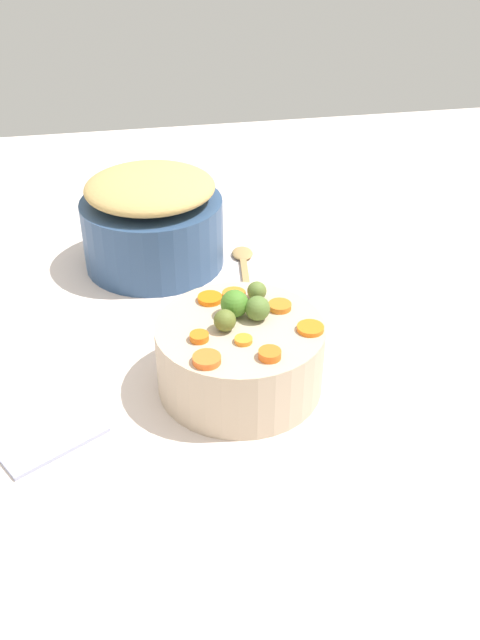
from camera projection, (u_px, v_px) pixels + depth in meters
tabletop at (207, 377)px, 1.10m from camera, size 2.40×2.40×0.02m
serving_bowl_carrots at (240, 356)px, 1.04m from camera, size 0.25×0.25×0.11m
metal_pot at (153, 232)px, 1.35m from camera, size 0.27×0.27×0.13m
stuffing_mound at (150, 187)px, 1.30m from camera, size 0.25×0.25×0.05m
carrot_slice_0 at (310, 328)px, 1.00m from camera, size 0.04×0.04×0.01m
carrot_slice_1 at (243, 340)px, 0.97m from camera, size 0.03×0.03×0.01m
carrot_slice_2 at (280, 306)px, 1.04m from camera, size 0.04×0.04×0.01m
carrot_slice_3 at (199, 337)px, 0.98m from camera, size 0.03×0.03×0.01m
carrot_slice_4 at (210, 298)px, 1.06m from camera, size 0.05×0.05×0.01m
carrot_slice_5 at (207, 359)px, 0.93m from camera, size 0.05×0.05×0.01m
carrot_slice_6 at (234, 295)px, 1.07m from camera, size 0.05×0.05×0.01m
carrot_slice_7 at (270, 354)px, 0.94m from camera, size 0.04×0.04×0.01m
brussels_sprout_0 at (225, 320)px, 0.99m from camera, size 0.03×0.03×0.03m
brussels_sprout_1 at (257, 291)px, 1.06m from camera, size 0.03×0.03×0.03m
brussels_sprout_2 at (258, 308)px, 1.01m from camera, size 0.04×0.04×0.04m
brussels_sprout_3 at (235, 303)px, 1.02m from camera, size 0.04×0.04×0.04m
wooden_spoon at (245, 271)px, 1.35m from camera, size 0.30×0.07×0.01m
dish_towel at (43, 430)px, 0.98m from camera, size 0.18×0.19×0.01m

